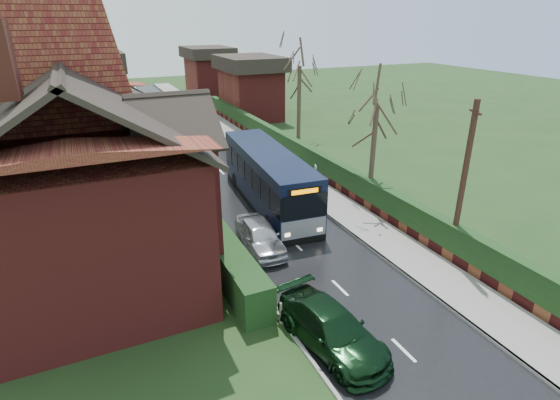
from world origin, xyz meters
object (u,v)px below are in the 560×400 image
brick_house (85,168)px  bus_stop_sign (315,179)px  car_silver (260,236)px  bus (269,179)px  car_green (332,329)px  telegraph_pole (463,185)px

brick_house → bus_stop_sign: (11.93, 1.22, -2.72)m
car_silver → bus_stop_sign: size_ratio=1.64×
bus → brick_house: bearing=-160.9°
car_silver → bus_stop_sign: bus_stop_sign is taller
bus → car_silver: bus is taller
car_green → bus_stop_sign: 12.00m
car_silver → car_green: size_ratio=0.88×
brick_house → car_silver: brick_house is taller
bus → bus_stop_sign: (2.40, -1.22, 0.04)m
car_silver → telegraph_pole: bearing=-27.6°
telegraph_pole → bus_stop_sign: bearing=130.2°
brick_house → telegraph_pole: brick_house is taller
brick_house → bus_stop_sign: brick_house is taller
car_green → bus_stop_sign: bus_stop_sign is taller
brick_house → bus_stop_sign: bearing=5.9°
bus → car_silver: 5.46m
car_silver → bus: bearing=66.1°
brick_house → bus_stop_sign: size_ratio=5.82×
car_silver → car_green: (-0.34, -7.21, -0.02)m
brick_house → car_silver: 8.24m
car_silver → car_green: car_silver is taller
car_silver → telegraph_pole: telegraph_pole is taller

